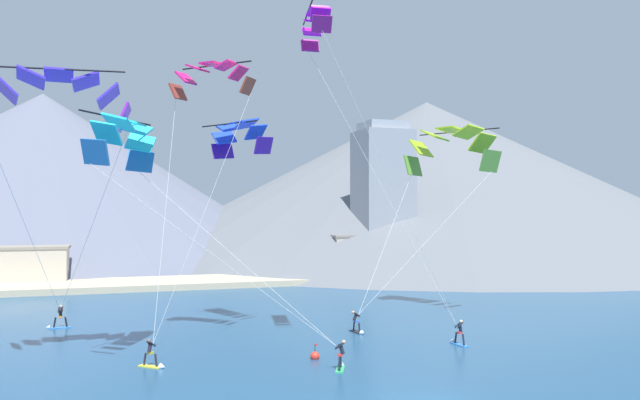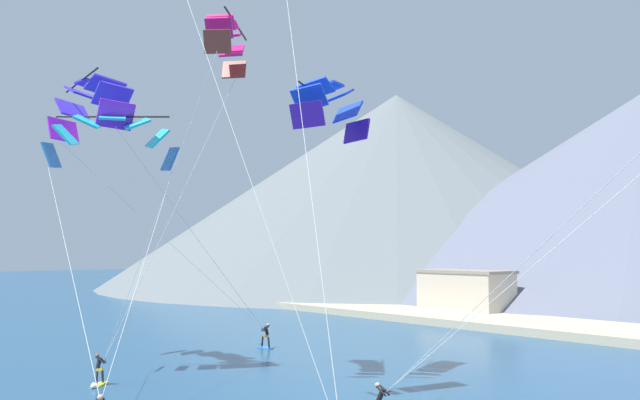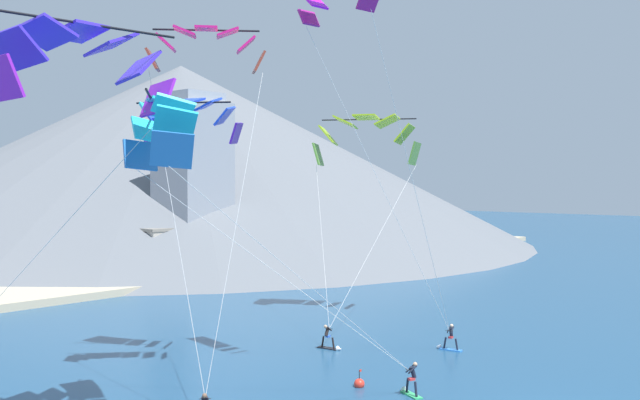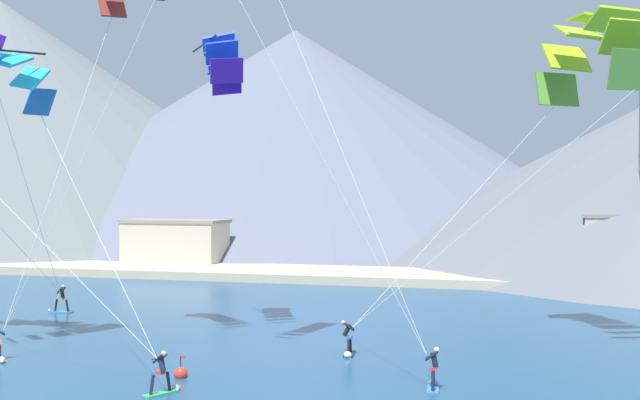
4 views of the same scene
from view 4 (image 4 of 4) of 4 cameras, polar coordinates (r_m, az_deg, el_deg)
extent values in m
cylinder|color=#231E28|center=(42.43, -19.81, -9.16)|extent=(0.25, 0.24, 0.70)
cylinder|color=#231E28|center=(42.57, -19.83, -7.93)|extent=(0.40, 0.42, 0.39)
cylinder|color=black|center=(42.72, -19.62, -7.94)|extent=(0.40, 0.38, 0.03)
cone|color=white|center=(42.03, -19.68, -9.69)|extent=(0.46, 0.47, 0.36)
cube|color=#33B266|center=(34.46, -10.18, -12.09)|extent=(0.98, 1.50, 0.07)
cylinder|color=black|center=(34.12, -10.70, -11.53)|extent=(0.21, 0.27, 0.73)
cylinder|color=black|center=(34.62, -9.67, -11.35)|extent=(0.21, 0.27, 0.73)
cube|color=red|center=(34.29, -10.18, -10.79)|extent=(0.37, 0.34, 0.12)
cylinder|color=black|center=(34.16, -10.10, -10.26)|extent=(0.44, 0.35, 0.62)
cylinder|color=black|center=(34.13, -10.36, -9.98)|extent=(0.52, 0.28, 0.40)
cylinder|color=black|center=(34.28, -10.05, -9.93)|extent=(0.52, 0.28, 0.40)
cylinder|color=black|center=(34.35, -10.40, -9.96)|extent=(0.24, 0.49, 0.03)
sphere|color=tan|center=(33.99, -9.96, -9.65)|extent=(0.22, 0.22, 0.22)
cone|color=white|center=(34.99, -9.07, -11.78)|extent=(0.45, 0.42, 0.36)
cube|color=#337FDB|center=(57.72, -16.21, -6.89)|extent=(1.45, 0.46, 0.07)
cylinder|color=black|center=(57.45, -15.88, -6.52)|extent=(0.25, 0.13, 0.75)
cylinder|color=black|center=(57.88, -16.54, -6.46)|extent=(0.25, 0.13, 0.75)
cube|color=orange|center=(57.62, -16.21, -6.09)|extent=(0.24, 0.32, 0.12)
cylinder|color=black|center=(57.64, -16.17, -5.74)|extent=(0.23, 0.38, 0.64)
cylinder|color=black|center=(57.47, -16.13, -5.58)|extent=(0.09, 0.54, 0.41)
cylinder|color=black|center=(57.60, -16.33, -5.57)|extent=(0.09, 0.54, 0.41)
cylinder|color=black|center=(57.39, -16.33, -5.62)|extent=(0.52, 0.04, 0.03)
sphere|color=tan|center=(57.69, -16.11, -5.34)|extent=(0.23, 0.23, 0.23)
cone|color=white|center=(58.19, -16.93, -6.76)|extent=(0.31, 0.36, 0.36)
cube|color=#337FDB|center=(34.89, 7.24, -11.92)|extent=(0.63, 1.49, 0.07)
cylinder|color=black|center=(34.42, 7.23, -11.43)|extent=(0.15, 0.25, 0.72)
cylinder|color=black|center=(35.20, 7.26, -11.16)|extent=(0.15, 0.25, 0.72)
cube|color=red|center=(34.73, 7.25, -10.66)|extent=(0.33, 0.27, 0.12)
cylinder|color=black|center=(34.66, 7.33, -10.13)|extent=(0.35, 0.26, 0.61)
cylinder|color=black|center=(34.52, 7.16, -9.88)|extent=(0.52, 0.15, 0.40)
cylinder|color=black|center=(34.75, 7.17, -9.81)|extent=(0.52, 0.15, 0.40)
cylinder|color=black|center=(34.64, 6.86, -9.89)|extent=(0.10, 0.52, 0.03)
sphere|color=beige|center=(34.59, 7.47, -9.49)|extent=(0.22, 0.22, 0.22)
cone|color=white|center=(35.73, 7.28, -11.51)|extent=(0.40, 0.35, 0.36)
cube|color=black|center=(41.72, 1.90, -9.81)|extent=(0.64, 1.49, 0.07)
cylinder|color=black|center=(42.04, 1.96, -9.20)|extent=(0.15, 0.25, 0.70)
cylinder|color=black|center=(41.27, 1.84, -9.39)|extent=(0.15, 0.25, 0.70)
cube|color=blue|center=(41.59, 1.90, -8.77)|extent=(0.32, 0.26, 0.12)
cylinder|color=black|center=(41.55, 1.74, -8.33)|extent=(0.47, 0.27, 0.59)
cylinder|color=black|center=(41.63, 1.90, -8.08)|extent=(0.51, 0.15, 0.39)
cylinder|color=black|center=(41.40, 1.86, -8.13)|extent=(0.51, 0.15, 0.39)
cylinder|color=black|center=(41.50, 2.13, -8.15)|extent=(0.10, 0.52, 0.03)
sphere|color=tan|center=(41.52, 1.50, -7.85)|extent=(0.21, 0.21, 0.21)
cone|color=white|center=(40.86, 1.76, -9.94)|extent=(0.40, 0.35, 0.36)
cube|color=maroon|center=(47.48, -13.15, 11.92)|extent=(1.37, 1.36, 1.11)
cylinder|color=silver|center=(44.45, -16.26, 2.19)|extent=(1.79, 6.58, 15.13)
cylinder|color=silver|center=(41.68, -15.10, 2.29)|extent=(6.21, 2.82, 15.13)
cube|color=#23CFDE|center=(44.76, -19.14, 8.48)|extent=(1.99, 1.69, 1.03)
cube|color=#23CFDE|center=(45.41, -18.07, 7.45)|extent=(1.91, 1.31, 1.36)
cube|color=#286DB9|center=(45.91, -17.50, 6.01)|extent=(1.77, 0.82, 1.48)
cylinder|color=silver|center=(37.98, -18.47, -1.37)|extent=(12.98, 2.06, 10.00)
cylinder|color=silver|center=(39.80, -14.45, -1.26)|extent=(10.39, 8.08, 10.00)
cylinder|color=silver|center=(50.40, -18.12, 0.44)|extent=(4.63, 12.92, 12.23)
cylinder|color=silver|center=(34.74, -1.18, 5.28)|extent=(9.69, 1.17, 18.28)
cylinder|color=silver|center=(37.14, 0.66, 4.99)|extent=(8.88, 4.16, 18.28)
cube|color=#5B9634|center=(48.88, 14.94, 6.86)|extent=(2.27, 1.74, 1.84)
cube|color=#A2CB1C|center=(48.38, 15.50, 8.76)|extent=(2.58, 2.30, 1.59)
cube|color=#A2CB1C|center=(47.34, 16.35, 10.22)|extent=(2.81, 2.63, 1.05)
cube|color=#A2CB1C|center=(45.92, 17.35, 10.99)|extent=(2.89, 2.67, 0.32)
cube|color=#A2CB1C|center=(44.35, 18.35, 10.86)|extent=(2.86, 2.49, 1.05)
cube|color=#A2CB1C|center=(42.92, 19.13, 9.77)|extent=(2.70, 2.04, 1.59)
cube|color=#5B9634|center=(41.93, 19.52, 7.86)|extent=(2.42, 1.41, 1.84)
cylinder|color=black|center=(46.38, 18.51, 10.77)|extent=(4.11, 6.66, 0.10)
cylinder|color=silver|center=(44.59, 8.98, -0.58)|extent=(8.75, 8.99, 10.79)
cylinder|color=silver|center=(40.76, 10.85, -0.71)|extent=(12.37, 1.70, 10.79)
cube|color=#3F17A0|center=(44.72, -5.99, 8.23)|extent=(1.57, 1.43, 1.35)
cube|color=blue|center=(45.47, -6.30, 9.38)|extent=(1.76, 1.73, 1.26)
cube|color=blue|center=(46.55, -6.50, 10.02)|extent=(1.91, 1.85, 0.97)
cube|color=blue|center=(47.75, -6.56, 10.08)|extent=(1.99, 1.78, 0.51)
cube|color=blue|center=(48.88, -6.47, 9.58)|extent=(1.99, 1.58, 0.97)
cube|color=blue|center=(49.75, -6.27, 8.63)|extent=(1.93, 1.22, 1.26)
cube|color=#3F17A0|center=(50.23, -5.98, 7.40)|extent=(1.80, 0.76, 1.35)
cylinder|color=black|center=(47.74, -7.44, 9.87)|extent=(3.34, 4.54, 0.10)
sphere|color=red|center=(37.21, -8.90, -10.93)|extent=(0.56, 0.56, 0.56)
cylinder|color=black|center=(37.11, -8.91, -10.18)|extent=(0.04, 0.04, 0.44)
cube|color=red|center=(37.04, -8.78, -9.91)|extent=(0.18, 0.01, 0.12)
cube|color=#BCAD8E|center=(74.24, 6.06, -4.91)|extent=(180.00, 10.00, 0.70)
cube|color=beige|center=(85.66, -9.25, -2.92)|extent=(9.34, 4.50, 4.40)
cube|color=gray|center=(85.54, -9.26, -1.35)|extent=(9.71, 4.68, 0.30)
cube|color=#B7AD9E|center=(75.81, 19.52, -3.08)|extent=(7.78, 4.23, 5.33)
cube|color=gray|center=(75.68, 19.53, -0.95)|extent=(8.09, 4.40, 0.30)
cone|color=slate|center=(130.19, -1.59, 4.14)|extent=(97.83, 97.83, 30.72)
cone|color=slate|center=(140.47, -19.80, 4.82)|extent=(106.60, 106.60, 35.48)
camera|label=1|loc=(26.99, -79.08, 2.54)|focal=35.00mm
camera|label=2|loc=(22.38, 44.50, -1.32)|focal=40.00mm
camera|label=3|loc=(45.75, -60.96, 4.15)|focal=40.00mm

